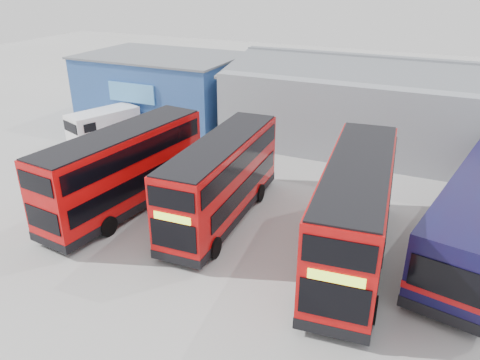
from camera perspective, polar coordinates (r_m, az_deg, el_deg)
ground_plane at (r=19.05m, az=-3.10°, el=-12.25°), size 120.00×120.00×0.00m
office_block at (r=38.94m, az=-9.39°, el=11.17°), size 12.30×8.32×5.12m
maintenance_shed at (r=34.56m, az=25.22°, el=7.49°), size 30.50×12.00×5.89m
double_decker_left at (r=24.10m, az=-13.90°, el=1.06°), size 3.48×10.08×4.18m
double_decker_centre at (r=22.51m, az=-2.24°, el=-0.09°), size 2.81×9.70×4.06m
double_decker_right at (r=19.68m, az=13.73°, el=-4.05°), size 3.56×10.71×4.45m
panel_van at (r=34.86m, az=-16.30°, el=6.58°), size 3.54×5.31×2.17m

